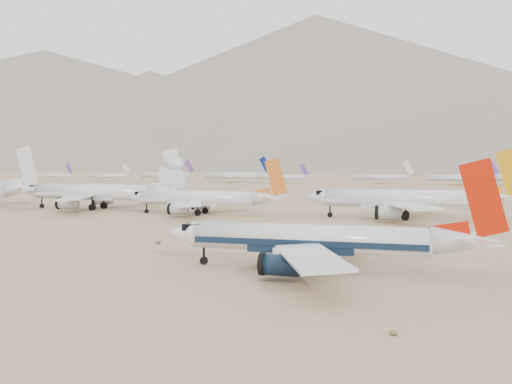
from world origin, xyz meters
TOP-DOWN VIEW (x-y plane):
  - ground at (0.00, 0.00)m, footprint 7000.00×7000.00m
  - main_airliner at (0.67, -2.15)m, footprint 41.19×40.24m
  - row2_gold_tail at (10.12, 69.23)m, footprint 48.88×47.80m
  - row2_orange_tail at (-42.57, 66.94)m, footprint 42.46×41.54m
  - row2_white_trijet at (-77.19, 73.86)m, footprint 50.91×49.75m
  - distant_storage_row at (-19.37, 303.87)m, footprint 506.34×60.03m
  - mountain_range at (70.18, 1648.01)m, footprint 7354.00×3024.00m
  - desert_scrub at (-26.91, -24.06)m, footprint 219.83×121.67m

SIDE VIEW (x-z plane):
  - ground at x=0.00m, z-range 0.00..0.00m
  - desert_scrub at x=-26.91m, z-range -0.03..0.60m
  - main_airliner at x=0.67m, z-range -3.27..11.27m
  - row2_orange_tail at x=-42.57m, z-range -3.32..11.82m
  - distant_storage_row at x=-19.37m, z-range -3.51..12.26m
  - row2_gold_tail at x=10.12m, z-range -3.84..13.57m
  - row2_white_trijet at x=-77.19m, z-range -3.80..14.24m
  - mountain_range at x=70.18m, z-range -44.68..425.32m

